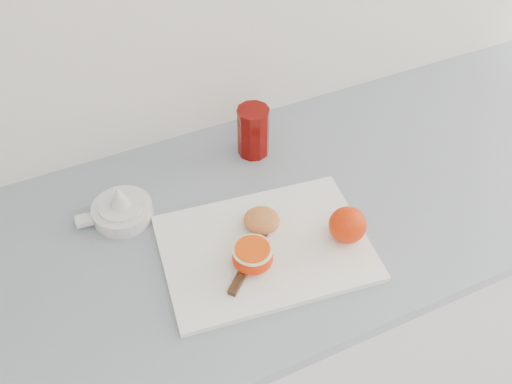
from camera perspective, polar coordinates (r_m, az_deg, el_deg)
counter at (r=1.51m, az=0.44°, el=-13.58°), size 2.48×0.64×0.89m
cutting_board at (r=1.08m, az=0.92°, el=-5.58°), size 0.42×0.32×0.01m
whole_orange at (r=1.08m, az=9.15°, el=-3.29°), size 0.07×0.07×0.07m
half_orange at (r=1.03m, az=-0.35°, el=-6.47°), size 0.08×0.08×0.05m
squeezed_shell at (r=1.10m, az=0.57°, el=-2.82°), size 0.07×0.07×0.03m
paring_knife at (r=1.04m, az=-1.19°, el=-7.81°), size 0.15×0.13×0.01m
citrus_juicer at (r=1.16m, az=-13.33°, el=-1.68°), size 0.15×0.12×0.08m
red_tumbler at (r=1.25m, az=-0.27°, el=5.93°), size 0.07×0.07×0.12m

